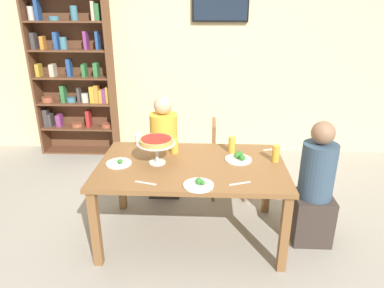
{
  "coord_description": "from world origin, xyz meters",
  "views": [
    {
      "loc": [
        0.13,
        -2.76,
        2.03
      ],
      "look_at": [
        0.0,
        0.1,
        0.89
      ],
      "focal_mm": 32.42,
      "sensor_mm": 36.0,
      "label": 1
    }
  ],
  "objects_px": {
    "deep_dish_pizza_stand": "(156,143)",
    "beer_glass_amber_tall": "(174,146)",
    "bookshelf": "(74,77)",
    "diner_far_left": "(164,153)",
    "beer_glass_amber_short": "(232,145)",
    "water_glass_clear_near": "(139,139)",
    "cutlery_fork_near": "(146,183)",
    "chair_far_right": "(223,155)",
    "salad_plate_near_diner": "(199,184)",
    "cutlery_knife_near": "(240,183)",
    "television": "(221,4)",
    "dining_table": "(191,173)",
    "beer_glass_amber_spare": "(276,153)",
    "cutlery_fork_far": "(272,149)",
    "diner_head_east": "(314,192)",
    "salad_plate_far_diner": "(119,163)",
    "salad_plate_spare": "(239,158)"
  },
  "relations": [
    {
      "from": "deep_dish_pizza_stand",
      "to": "beer_glass_amber_tall",
      "type": "distance_m",
      "value": 0.3
    },
    {
      "from": "bookshelf",
      "to": "beer_glass_amber_tall",
      "type": "height_order",
      "value": "bookshelf"
    },
    {
      "from": "diner_far_left",
      "to": "beer_glass_amber_short",
      "type": "bearing_deg",
      "value": 53.97
    },
    {
      "from": "water_glass_clear_near",
      "to": "diner_far_left",
      "type": "bearing_deg",
      "value": 60.96
    },
    {
      "from": "beer_glass_amber_short",
      "to": "cutlery_fork_near",
      "type": "bearing_deg",
      "value": -137.17
    },
    {
      "from": "chair_far_right",
      "to": "salad_plate_near_diner",
      "type": "height_order",
      "value": "chair_far_right"
    },
    {
      "from": "cutlery_fork_near",
      "to": "water_glass_clear_near",
      "type": "bearing_deg",
      "value": 119.96
    },
    {
      "from": "beer_glass_amber_tall",
      "to": "cutlery_knife_near",
      "type": "height_order",
      "value": "beer_glass_amber_tall"
    },
    {
      "from": "television",
      "to": "dining_table",
      "type": "bearing_deg",
      "value": -97.49
    },
    {
      "from": "cutlery_fork_near",
      "to": "beer_glass_amber_spare",
      "type": "bearing_deg",
      "value": 38.81
    },
    {
      "from": "diner_far_left",
      "to": "water_glass_clear_near",
      "type": "height_order",
      "value": "diner_far_left"
    },
    {
      "from": "dining_table",
      "to": "cutlery_fork_far",
      "type": "relative_size",
      "value": 9.11
    },
    {
      "from": "beer_glass_amber_short",
      "to": "water_glass_clear_near",
      "type": "bearing_deg",
      "value": 170.7
    },
    {
      "from": "television",
      "to": "cutlery_fork_far",
      "type": "distance_m",
      "value": 2.23
    },
    {
      "from": "diner_head_east",
      "to": "cutlery_knife_near",
      "type": "height_order",
      "value": "diner_head_east"
    },
    {
      "from": "cutlery_fork_near",
      "to": "salad_plate_near_diner",
      "type": "bearing_deg",
      "value": 12.09
    },
    {
      "from": "beer_glass_amber_tall",
      "to": "cutlery_fork_far",
      "type": "distance_m",
      "value": 0.94
    },
    {
      "from": "chair_far_right",
      "to": "beer_glass_amber_spare",
      "type": "height_order",
      "value": "beer_glass_amber_spare"
    },
    {
      "from": "water_glass_clear_near",
      "to": "cutlery_fork_near",
      "type": "distance_m",
      "value": 0.83
    },
    {
      "from": "chair_far_right",
      "to": "beer_glass_amber_short",
      "type": "distance_m",
      "value": 0.62
    },
    {
      "from": "beer_glass_amber_short",
      "to": "cutlery_fork_near",
      "type": "relative_size",
      "value": 0.87
    },
    {
      "from": "water_glass_clear_near",
      "to": "salad_plate_far_diner",
      "type": "bearing_deg",
      "value": -100.56
    },
    {
      "from": "salad_plate_far_diner",
      "to": "cutlery_knife_near",
      "type": "distance_m",
      "value": 1.08
    },
    {
      "from": "water_glass_clear_near",
      "to": "beer_glass_amber_tall",
      "type": "bearing_deg",
      "value": -26.4
    },
    {
      "from": "dining_table",
      "to": "bookshelf",
      "type": "bearing_deg",
      "value": 130.96
    },
    {
      "from": "salad_plate_far_diner",
      "to": "beer_glass_amber_tall",
      "type": "height_order",
      "value": "beer_glass_amber_tall"
    },
    {
      "from": "salad_plate_spare",
      "to": "television",
      "type": "bearing_deg",
      "value": 94.14
    },
    {
      "from": "deep_dish_pizza_stand",
      "to": "water_glass_clear_near",
      "type": "bearing_deg",
      "value": 119.79
    },
    {
      "from": "beer_glass_amber_short",
      "to": "diner_head_east",
      "type": "bearing_deg",
      "value": -21.33
    },
    {
      "from": "diner_far_left",
      "to": "deep_dish_pizza_stand",
      "type": "bearing_deg",
      "value": 2.88
    },
    {
      "from": "dining_table",
      "to": "salad_plate_far_diner",
      "type": "relative_size",
      "value": 7.38
    },
    {
      "from": "cutlery_knife_near",
      "to": "bookshelf",
      "type": "bearing_deg",
      "value": 112.21
    },
    {
      "from": "beer_glass_amber_spare",
      "to": "salad_plate_near_diner",
      "type": "bearing_deg",
      "value": -143.68
    },
    {
      "from": "bookshelf",
      "to": "cutlery_fork_far",
      "type": "bearing_deg",
      "value": -33.23
    },
    {
      "from": "dining_table",
      "to": "cutlery_fork_far",
      "type": "height_order",
      "value": "cutlery_fork_far"
    },
    {
      "from": "cutlery_fork_far",
      "to": "beer_glass_amber_spare",
      "type": "bearing_deg",
      "value": 67.39
    },
    {
      "from": "chair_far_right",
      "to": "beer_glass_amber_short",
      "type": "height_order",
      "value": "beer_glass_amber_short"
    },
    {
      "from": "salad_plate_near_diner",
      "to": "cutlery_fork_near",
      "type": "distance_m",
      "value": 0.42
    },
    {
      "from": "dining_table",
      "to": "television",
      "type": "distance_m",
      "value": 2.55
    },
    {
      "from": "beer_glass_amber_tall",
      "to": "cutlery_knife_near",
      "type": "xyz_separation_m",
      "value": [
        0.57,
        -0.59,
        -0.07
      ]
    },
    {
      "from": "deep_dish_pizza_stand",
      "to": "salad_plate_near_diner",
      "type": "height_order",
      "value": "deep_dish_pizza_stand"
    },
    {
      "from": "dining_table",
      "to": "chair_far_right",
      "type": "distance_m",
      "value": 0.88
    },
    {
      "from": "dining_table",
      "to": "diner_head_east",
      "type": "height_order",
      "value": "diner_head_east"
    },
    {
      "from": "diner_far_left",
      "to": "deep_dish_pizza_stand",
      "type": "relative_size",
      "value": 3.5
    },
    {
      "from": "salad_plate_spare",
      "to": "beer_glass_amber_spare",
      "type": "relative_size",
      "value": 1.59
    },
    {
      "from": "chair_far_right",
      "to": "water_glass_clear_near",
      "type": "height_order",
      "value": "chair_far_right"
    },
    {
      "from": "beer_glass_amber_tall",
      "to": "cutlery_fork_far",
      "type": "height_order",
      "value": "beer_glass_amber_tall"
    },
    {
      "from": "salad_plate_spare",
      "to": "water_glass_clear_near",
      "type": "bearing_deg",
      "value": 161.34
    },
    {
      "from": "chair_far_right",
      "to": "salad_plate_near_diner",
      "type": "relative_size",
      "value": 3.69
    },
    {
      "from": "cutlery_fork_far",
      "to": "water_glass_clear_near",
      "type": "bearing_deg",
      "value": -22.41
    }
  ]
}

